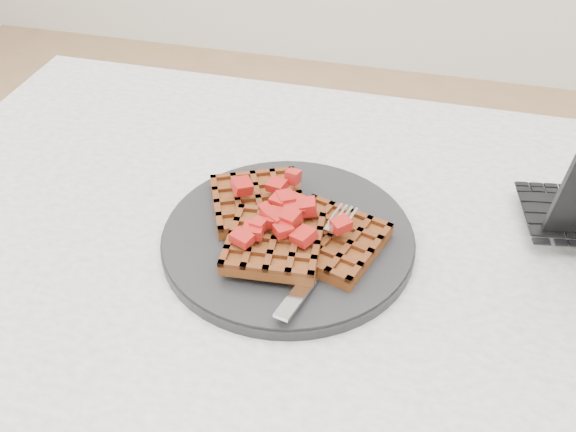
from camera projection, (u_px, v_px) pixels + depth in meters
The scene contains 5 objects.
table at pixel (356, 343), 0.77m from camera, with size 1.20×0.80×0.75m.
plate at pixel (288, 238), 0.73m from camera, with size 0.29×0.29×0.02m, color black.
waffles at pixel (287, 227), 0.71m from camera, with size 0.23×0.20×0.03m.
strawberry_pile at pixel (288, 206), 0.70m from camera, with size 0.15×0.15×0.02m, color #8B0101, non-canonical shape.
fork at pixel (322, 259), 0.68m from camera, with size 0.02×0.18×0.02m, color silver, non-canonical shape.
Camera 1 is at (0.04, -0.50, 1.24)m, focal length 40.00 mm.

